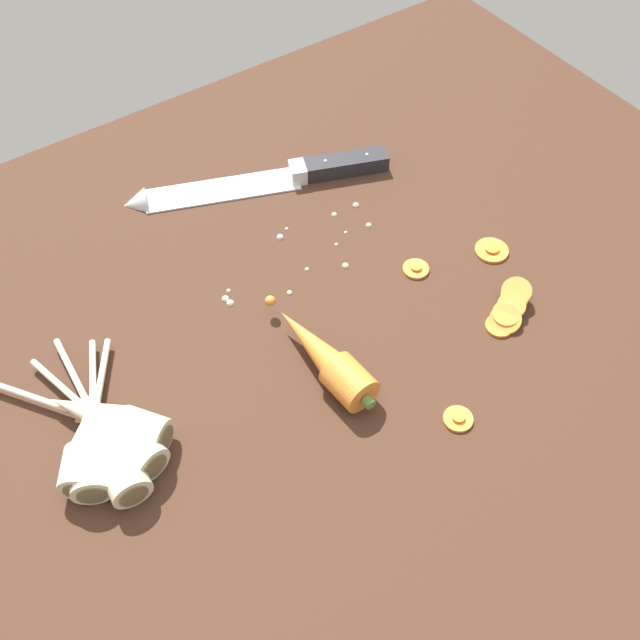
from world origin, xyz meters
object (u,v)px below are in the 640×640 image
at_px(parsnip_outer, 88,436).
at_px(carrot_slice_stray_far, 492,249).
at_px(parsnip_mid_left, 111,429).
at_px(carrot_slice_stray_mid, 458,418).
at_px(carrot_slice_stack, 509,309).
at_px(carrot_slice_stray_near, 416,268).
at_px(whole_carrot, 325,357).
at_px(parsnip_mid_right, 91,439).
at_px(chefs_knife, 254,182).
at_px(parsnip_back, 107,419).
at_px(parsnip_front, 105,439).

xyz_separation_m(parsnip_outer, carrot_slice_stray_far, (0.51, -0.03, -0.02)).
distance_m(parsnip_mid_left, parsnip_outer, 0.02).
bearing_deg(parsnip_outer, carrot_slice_stray_mid, -29.71).
bearing_deg(carrot_slice_stack, carrot_slice_stray_near, 111.62).
bearing_deg(carrot_slice_stray_mid, carrot_slice_stray_near, 63.21).
distance_m(whole_carrot, carrot_slice_stray_mid, 0.15).
xyz_separation_m(parsnip_mid_right, carrot_slice_stray_far, (0.51, -0.02, -0.02)).
height_order(parsnip_outer, carrot_slice_stray_near, parsnip_outer).
distance_m(chefs_knife, parsnip_back, 0.38).
xyz_separation_m(parsnip_mid_left, carrot_slice_stray_mid, (0.30, -0.18, -0.02)).
distance_m(whole_carrot, carrot_slice_stray_far, 0.27).
height_order(chefs_knife, carrot_slice_stack, carrot_slice_stack).
height_order(carrot_slice_stack, carrot_slice_stray_near, carrot_slice_stack).
bearing_deg(carrot_slice_stray_far, parsnip_mid_right, 177.61).
xyz_separation_m(parsnip_mid_left, carrot_slice_stray_near, (0.39, 0.01, -0.02)).
height_order(parsnip_back, parsnip_outer, same).
bearing_deg(carrot_slice_stray_near, carrot_slice_stray_mid, -116.79).
xyz_separation_m(parsnip_mid_left, parsnip_back, (0.00, 0.01, -0.00)).
bearing_deg(carrot_slice_stray_far, parsnip_mid_left, 177.57).
bearing_deg(parsnip_back, carrot_slice_stray_far, -3.95).
bearing_deg(whole_carrot, parsnip_outer, 167.60).
bearing_deg(carrot_slice_stray_near, parsnip_front, -177.93).
relative_size(chefs_knife, carrot_slice_stray_near, 10.73).
height_order(chefs_knife, parsnip_mid_left, parsnip_mid_left).
relative_size(parsnip_mid_left, parsnip_back, 1.10).
height_order(parsnip_mid_right, parsnip_back, same).
bearing_deg(carrot_slice_stack, chefs_knife, 109.89).
relative_size(parsnip_outer, carrot_slice_stack, 2.23).
height_order(parsnip_mid_right, carrot_slice_stack, parsnip_mid_right).
xyz_separation_m(whole_carrot, parsnip_mid_left, (-0.22, 0.05, -0.00)).
height_order(chefs_knife, carrot_slice_stray_mid, chefs_knife).
distance_m(parsnip_mid_right, carrot_slice_stack, 0.47).
height_order(parsnip_front, parsnip_outer, same).
height_order(parsnip_mid_right, carrot_slice_stray_far, parsnip_mid_right).
bearing_deg(parsnip_mid_left, chefs_knife, 37.97).
bearing_deg(whole_carrot, parsnip_mid_right, 168.63).
bearing_deg(carrot_slice_stack, parsnip_front, 167.76).
bearing_deg(parsnip_mid_right, carrot_slice_stray_mid, -29.15).
xyz_separation_m(carrot_slice_stray_mid, carrot_slice_stray_far, (0.19, 0.16, 0.00)).
xyz_separation_m(carrot_slice_stack, carrot_slice_stray_far, (0.05, 0.08, -0.01)).
bearing_deg(parsnip_back, carrot_slice_stray_near, -0.78).
height_order(parsnip_front, parsnip_mid_right, same).
xyz_separation_m(parsnip_front, carrot_slice_stray_near, (0.40, 0.01, -0.02)).
xyz_separation_m(whole_carrot, parsnip_back, (-0.22, 0.06, -0.00)).
distance_m(chefs_knife, parsnip_mid_left, 0.39).
bearing_deg(whole_carrot, parsnip_mid_left, 167.74).
bearing_deg(carrot_slice_stray_mid, parsnip_mid_right, 150.85).
distance_m(carrot_slice_stack, carrot_slice_stray_near, 0.12).
bearing_deg(parsnip_front, parsnip_back, 62.00).
bearing_deg(carrot_slice_stray_mid, parsnip_mid_left, 149.25).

